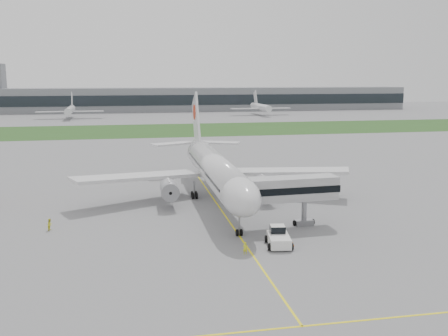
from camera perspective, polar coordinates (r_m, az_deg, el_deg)
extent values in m
plane|color=gray|center=(81.53, -0.54, -4.51)|extent=(600.00, 600.00, 0.00)
cube|color=#294A1C|center=(199.13, -6.69, 4.33)|extent=(600.00, 50.00, 0.02)
cube|color=gray|center=(308.15, -8.22, 7.76)|extent=(320.00, 22.00, 14.00)
cube|color=black|center=(297.18, -8.12, 7.66)|extent=(320.00, 0.60, 6.00)
cylinder|color=silver|center=(84.14, -1.03, -0.13)|extent=(5.00, 38.00, 5.00)
ellipsoid|color=silver|center=(65.42, 1.87, -3.22)|extent=(5.00, 11.00, 5.00)
cube|color=black|center=(64.27, 2.07, -2.65)|extent=(3.20, 1.54, 1.14)
cone|color=silver|center=(105.48, -3.05, 2.46)|extent=(5.00, 10.53, 6.16)
cube|color=silver|center=(85.17, -9.91, -0.98)|extent=(22.13, 13.52, 1.70)
cube|color=silver|center=(89.32, 7.00, -0.37)|extent=(22.13, 13.52, 1.70)
cylinder|color=#AFAEB4|center=(81.28, -6.29, -2.45)|extent=(2.70, 5.20, 2.70)
cylinder|color=#AFAEB4|center=(83.98, 4.66, -2.00)|extent=(2.70, 5.20, 2.70)
cube|color=silver|center=(106.37, -3.19, 5.29)|extent=(0.45, 10.90, 12.76)
cylinder|color=red|center=(107.20, -3.27, 6.40)|extent=(0.60, 3.20, 3.20)
cube|color=silver|center=(107.35, -5.88, 2.78)|extent=(9.54, 6.34, 0.35)
cube|color=silver|center=(108.64, -0.61, 2.92)|extent=(9.54, 6.34, 0.35)
cylinder|color=gray|center=(66.96, 1.75, -6.49)|extent=(0.24, 0.24, 3.10)
cylinder|color=black|center=(87.64, -3.41, -3.09)|extent=(1.40, 1.10, 1.10)
cylinder|color=black|center=(88.65, 0.70, -2.92)|extent=(1.40, 1.10, 1.10)
cube|color=white|center=(63.60, 6.28, -8.18)|extent=(3.20, 4.91, 1.22)
cube|color=white|center=(64.44, 6.14, -6.97)|extent=(2.05, 1.88, 1.02)
cube|color=black|center=(64.42, 6.14, -6.93)|extent=(2.11, 1.94, 0.87)
cylinder|color=black|center=(64.97, 4.86, -8.08)|extent=(0.49, 0.96, 0.92)
cylinder|color=black|center=(65.36, 7.28, -8.01)|extent=(0.49, 0.96, 0.92)
cylinder|color=black|center=(62.10, 5.21, -8.97)|extent=(0.49, 0.96, 0.92)
cylinder|color=black|center=(62.51, 7.75, -8.89)|extent=(0.49, 0.96, 0.92)
cube|color=#B4B4B7|center=(69.96, 6.95, -2.39)|extent=(15.24, 4.03, 3.23)
cube|color=black|center=(69.96, 6.95, -2.39)|extent=(15.46, 4.15, 0.97)
cube|color=#B4B4B7|center=(66.83, 1.64, -2.93)|extent=(2.80, 3.66, 3.66)
cylinder|color=gray|center=(72.49, 9.14, -4.89)|extent=(0.75, 0.75, 4.09)
cube|color=gray|center=(72.94, 9.10, -6.15)|extent=(2.66, 1.64, 0.75)
cylinder|color=black|center=(72.43, 8.07, -6.25)|extent=(0.36, 0.77, 0.75)
cylinder|color=black|center=(73.49, 10.11, -6.06)|extent=(0.36, 0.77, 0.75)
cone|color=orange|center=(61.94, 2.45, -9.18)|extent=(0.38, 0.38, 0.52)
cone|color=orange|center=(64.02, 7.85, -8.59)|extent=(0.41, 0.41, 0.57)
imported|color=yellow|center=(60.56, 2.42, -9.13)|extent=(0.59, 0.42, 1.55)
imported|color=yellow|center=(73.50, -19.26, -6.12)|extent=(0.86, 0.98, 1.69)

